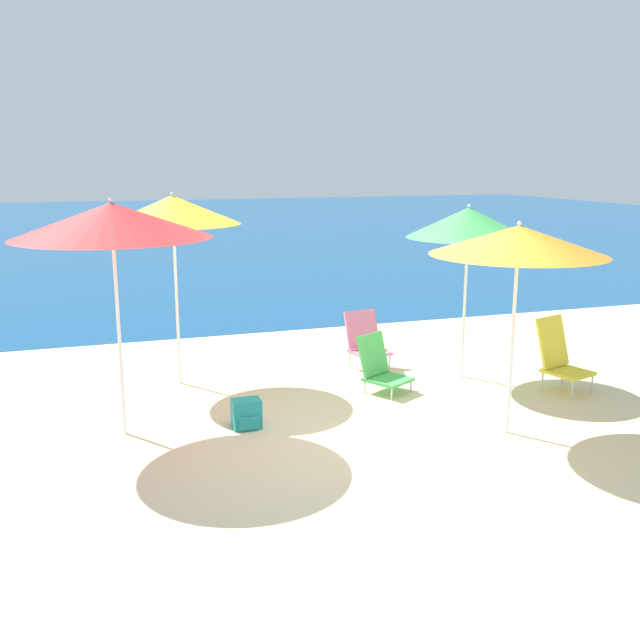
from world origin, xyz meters
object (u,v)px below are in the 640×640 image
object	(u,v)px
beach_umbrella_red	(112,221)
backpack_teal	(247,414)
beach_chair_pink	(366,340)
beach_umbrella_yellow	(173,210)
beach_chair_green	(380,367)
beach_umbrella_green	(468,223)
beach_chair_yellow	(559,356)
beach_umbrella_orange	(518,241)

from	to	relation	value
beach_umbrella_red	backpack_teal	xyz separation A→B (m)	(1.24, -0.23, -2.05)
beach_umbrella_red	beach_chair_pink	xyz separation A→B (m)	(3.26, 1.46, -1.81)
beach_chair_pink	backpack_teal	xyz separation A→B (m)	(-2.02, -1.69, -0.23)
beach_umbrella_yellow	beach_chair_green	size ratio (longest dim) A/B	3.34
beach_umbrella_green	beach_chair_yellow	xyz separation A→B (m)	(0.87, -0.83, -1.58)
beach_chair_green	beach_chair_pink	bearing A→B (deg)	49.51
beach_umbrella_yellow	beach_chair_yellow	bearing A→B (deg)	-21.08
beach_umbrella_orange	beach_chair_pink	xyz separation A→B (m)	(-0.53, 2.66, -1.62)
beach_umbrella_green	beach_chair_pink	size ratio (longest dim) A/B	2.89
beach_umbrella_green	beach_chair_pink	world-z (taller)	beach_umbrella_green
beach_umbrella_orange	beach_chair_pink	distance (m)	3.16
beach_umbrella_green	backpack_teal	world-z (taller)	beach_umbrella_green
beach_umbrella_yellow	beach_chair_yellow	xyz separation A→B (m)	(4.40, -1.70, -1.75)
beach_chair_pink	beach_chair_green	xyz separation A→B (m)	(-0.19, -0.97, -0.08)
beach_umbrella_red	beach_umbrella_orange	bearing A→B (deg)	-17.68
beach_umbrella_orange	backpack_teal	world-z (taller)	beach_umbrella_orange
beach_chair_green	backpack_teal	xyz separation A→B (m)	(-1.83, -0.72, -0.15)
beach_umbrella_green	beach_umbrella_orange	bearing A→B (deg)	-105.28
beach_chair_green	beach_umbrella_orange	bearing A→B (deg)	-96.26
beach_umbrella_orange	beach_chair_yellow	world-z (taller)	beach_umbrella_orange
beach_umbrella_red	beach_umbrella_orange	size ratio (longest dim) A/B	1.10
beach_umbrella_yellow	beach_umbrella_orange	distance (m)	4.09
beach_umbrella_orange	beach_umbrella_yellow	bearing A→B (deg)	137.67
beach_umbrella_yellow	beach_umbrella_green	world-z (taller)	beach_umbrella_yellow
beach_umbrella_orange	backpack_teal	bearing A→B (deg)	159.04
beach_umbrella_red	beach_chair_green	size ratio (longest dim) A/B	3.36
beach_umbrella_orange	beach_chair_green	xyz separation A→B (m)	(-0.72, 1.69, -1.70)
beach_umbrella_orange	beach_chair_yellow	distance (m)	2.35
beach_umbrella_red	beach_chair_pink	world-z (taller)	beach_umbrella_red
beach_umbrella_green	beach_chair_yellow	distance (m)	1.98
beach_umbrella_yellow	beach_chair_pink	distance (m)	3.07
beach_umbrella_orange	backpack_teal	distance (m)	3.30
beach_chair_yellow	backpack_teal	distance (m)	3.94
beach_chair_yellow	backpack_teal	size ratio (longest dim) A/B	2.87
beach_chair_yellow	beach_chair_green	world-z (taller)	beach_chair_yellow
beach_umbrella_red	beach_umbrella_yellow	size ratio (longest dim) A/B	1.01
beach_chair_yellow	beach_umbrella_yellow	bearing A→B (deg)	141.50
beach_chair_green	backpack_teal	size ratio (longest dim) A/B	2.31
beach_chair_pink	beach_chair_green	distance (m)	1.00
beach_chair_yellow	beach_chair_pink	size ratio (longest dim) A/B	1.15
beach_umbrella_yellow	beach_chair_pink	bearing A→B (deg)	-1.99
beach_umbrella_red	beach_umbrella_green	xyz separation A→B (m)	(4.30, 0.68, -0.19)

